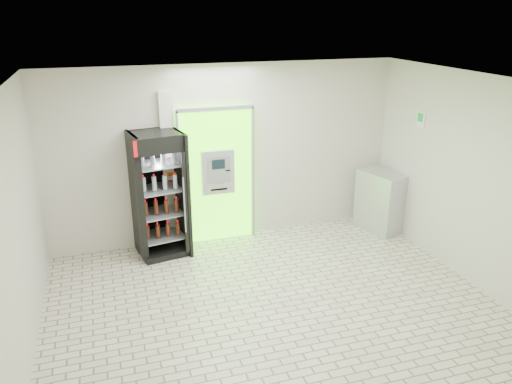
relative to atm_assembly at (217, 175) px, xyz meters
name	(u,v)px	position (x,y,z in m)	size (l,w,h in m)	color
ground	(275,309)	(0.20, -2.41, -1.17)	(6.00, 6.00, 0.00)	#BDB39D
room_shell	(277,180)	(0.20, -2.41, 0.67)	(6.00, 6.00, 6.00)	beige
atm_assembly	(217,175)	(0.00, 0.00, 0.00)	(1.30, 0.24, 2.33)	#51EF12
pillar	(170,171)	(-0.78, 0.04, 0.13)	(0.22, 0.11, 2.60)	silver
beverage_cooler	(160,197)	(-1.00, -0.25, -0.19)	(0.88, 0.83, 2.03)	black
steel_cabinet	(381,201)	(2.92, -0.51, -0.63)	(0.77, 0.94, 1.09)	#B3B6BB
exit_sign	(421,119)	(3.19, -1.01, 0.95)	(0.02, 0.22, 0.26)	white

